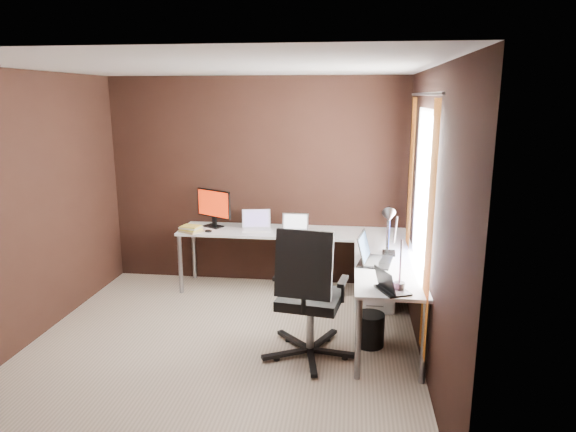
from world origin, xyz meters
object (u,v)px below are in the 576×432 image
object	(u,v)px
drawer_pedestal	(375,279)
laptop_black_big	(371,256)
monitor_left	(214,206)
desk_lamp	(393,238)
monitor_right	(388,230)
laptop_silver	(295,228)
laptop_white	(256,225)
book_stack	(191,229)
wastebasket	(370,330)
laptop_black_small	(390,286)
office_chair	(309,320)

from	to	relation	value
drawer_pedestal	laptop_black_big	distance (m)	0.87
monitor_left	desk_lamp	world-z (taller)	desk_lamp
drawer_pedestal	monitor_right	xyz separation A→B (m)	(0.09, -0.42, 0.67)
laptop_silver	desk_lamp	xyz separation A→B (m)	(0.98, -1.65, 0.37)
monitor_right	laptop_white	distance (m)	1.68
book_stack	wastebasket	size ratio (longest dim) A/B	0.94
monitor_left	laptop_white	world-z (taller)	monitor_left
laptop_silver	desk_lamp	distance (m)	1.95
laptop_black_small	wastebasket	distance (m)	0.80
desk_lamp	book_stack	bearing A→B (deg)	149.64
book_stack	laptop_white	bearing A→B (deg)	16.43
office_chair	monitor_right	bearing A→B (deg)	58.27
laptop_white	office_chair	world-z (taller)	office_chair
laptop_black_small	office_chair	xyz separation A→B (m)	(-0.66, 0.20, -0.42)
monitor_left	monitor_right	bearing A→B (deg)	7.07
desk_lamp	laptop_black_big	bearing A→B (deg)	106.50
laptop_black_small	laptop_white	bearing A→B (deg)	12.85
desk_lamp	office_chair	distance (m)	1.05
laptop_black_big	wastebasket	distance (m)	0.68
drawer_pedestal	desk_lamp	distance (m)	1.60
wastebasket	laptop_black_big	bearing A→B (deg)	90.82
laptop_black_big	desk_lamp	world-z (taller)	desk_lamp
laptop_white	book_stack	size ratio (longest dim) A/B	1.29
drawer_pedestal	laptop_silver	world-z (taller)	laptop_silver
laptop_silver	wastebasket	distance (m)	1.64
monitor_left	wastebasket	bearing A→B (deg)	-7.00
drawer_pedestal	laptop_black_small	distance (m)	1.53
laptop_black_small	drawer_pedestal	bearing A→B (deg)	-23.44
drawer_pedestal	book_stack	world-z (taller)	book_stack
laptop_black_small	wastebasket	xyz separation A→B (m)	(-0.12, 0.49, -0.62)
drawer_pedestal	monitor_right	distance (m)	0.80
office_chair	drawer_pedestal	bearing A→B (deg)	72.46
office_chair	wastebasket	world-z (taller)	office_chair
monitor_left	desk_lamp	distance (m)	2.66
laptop_white	desk_lamp	size ratio (longest dim) A/B	0.57
monitor_right	laptop_white	size ratio (longest dim) A/B	1.40
wastebasket	office_chair	bearing A→B (deg)	-151.79
laptop_silver	book_stack	size ratio (longest dim) A/B	1.09
monitor_left	laptop_black_small	size ratio (longest dim) A/B	1.35
monitor_left	office_chair	distance (m)	2.21
laptop_silver	laptop_black_big	xyz separation A→B (m)	(0.84, -1.01, 0.01)
drawer_pedestal	laptop_white	size ratio (longest dim) A/B	1.60
monitor_right	wastebasket	world-z (taller)	monitor_right
drawer_pedestal	desk_lamp	world-z (taller)	desk_lamp
laptop_black_small	book_stack	size ratio (longest dim) A/B	1.18
laptop_white	desk_lamp	bearing A→B (deg)	-60.92
book_stack	desk_lamp	distance (m)	2.67
monitor_right	drawer_pedestal	bearing A→B (deg)	15.87
drawer_pedestal	monitor_left	xyz separation A→B (m)	(-1.91, 0.43, 0.68)
monitor_left	laptop_black_small	world-z (taller)	monitor_left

